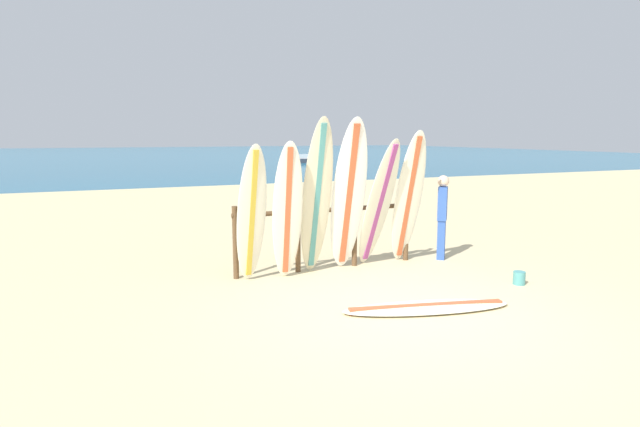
# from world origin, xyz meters

# --- Properties ---
(ground_plane) EXTENTS (120.00, 120.00, 0.00)m
(ground_plane) POSITION_xyz_m (0.00, 0.00, 0.00)
(ground_plane) COLOR beige
(ocean_water) EXTENTS (120.00, 80.00, 0.01)m
(ocean_water) POSITION_xyz_m (0.00, 58.00, 0.00)
(ocean_water) COLOR #196B93
(ocean_water) RESTS_ON ground
(surfboard_rack) EXTENTS (3.27, 0.09, 1.17)m
(surfboard_rack) POSITION_xyz_m (-0.05, 2.56, 0.74)
(surfboard_rack) COLOR brown
(surfboard_rack) RESTS_ON ground
(surfboard_leaning_far_left) EXTENTS (0.52, 0.58, 2.16)m
(surfboard_leaning_far_left) POSITION_xyz_m (-1.46, 2.20, 1.08)
(surfboard_leaning_far_left) COLOR white
(surfboard_leaning_far_left) RESTS_ON ground
(surfboard_leaning_left) EXTENTS (0.53, 0.60, 2.20)m
(surfboard_leaning_left) POSITION_xyz_m (-0.91, 2.13, 1.10)
(surfboard_leaning_left) COLOR white
(surfboard_leaning_left) RESTS_ON ground
(surfboard_leaning_center_left) EXTENTS (0.52, 0.77, 2.57)m
(surfboard_leaning_center_left) POSITION_xyz_m (-0.38, 2.21, 1.29)
(surfboard_leaning_center_left) COLOR beige
(surfboard_leaning_center_left) RESTS_ON ground
(surfboard_leaning_center) EXTENTS (0.67, 0.91, 2.57)m
(surfboard_leaning_center) POSITION_xyz_m (0.18, 2.21, 1.29)
(surfboard_leaning_center) COLOR white
(surfboard_leaning_center) RESTS_ON ground
(surfboard_leaning_center_right) EXTENTS (0.67, 0.97, 2.24)m
(surfboard_leaning_center_right) POSITION_xyz_m (0.78, 2.26, 1.12)
(surfboard_leaning_center_right) COLOR silver
(surfboard_leaning_center_right) RESTS_ON ground
(surfboard_leaning_right) EXTENTS (0.60, 0.89, 2.37)m
(surfboard_leaning_right) POSITION_xyz_m (1.37, 2.26, 1.19)
(surfboard_leaning_right) COLOR white
(surfboard_leaning_right) RESTS_ON ground
(surfboard_lying_on_sand) EXTENTS (2.35, 1.08, 0.08)m
(surfboard_lying_on_sand) POSITION_xyz_m (0.31, 0.11, 0.04)
(surfboard_lying_on_sand) COLOR silver
(surfboard_lying_on_sand) RESTS_ON ground
(beachgoer_standing) EXTENTS (0.28, 0.29, 1.56)m
(beachgoer_standing) POSITION_xyz_m (2.17, 2.37, 0.86)
(beachgoer_standing) COLOR #3359B2
(beachgoer_standing) RESTS_ON ground
(small_boat_offshore) EXTENTS (2.82, 1.26, 0.71)m
(small_boat_offshore) POSITION_xyz_m (11.82, 34.36, 0.26)
(small_boat_offshore) COLOR #333842
(small_boat_offshore) RESTS_ON ocean_water
(sand_bucket) EXTENTS (0.18, 0.18, 0.20)m
(sand_bucket) POSITION_xyz_m (2.29, 0.53, 0.10)
(sand_bucket) COLOR teal
(sand_bucket) RESTS_ON ground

